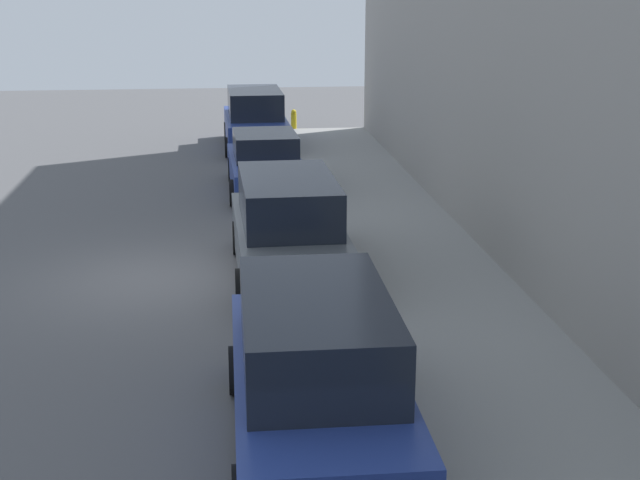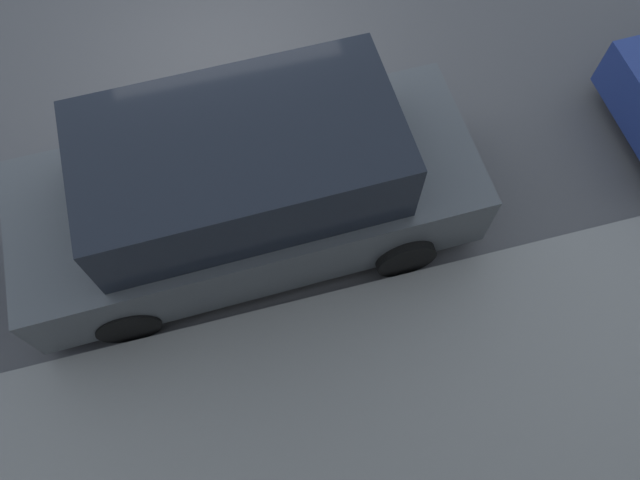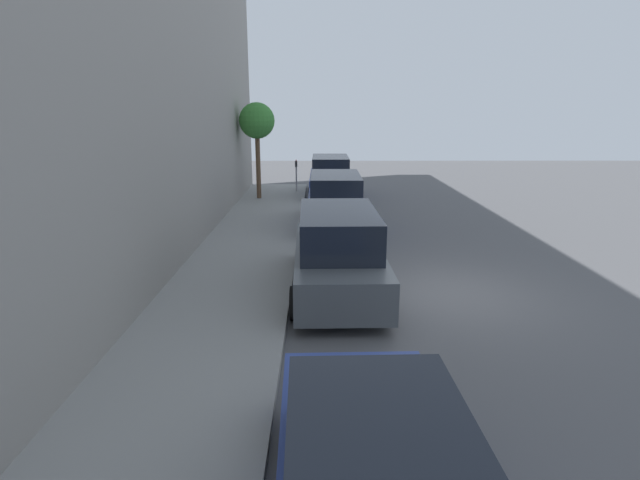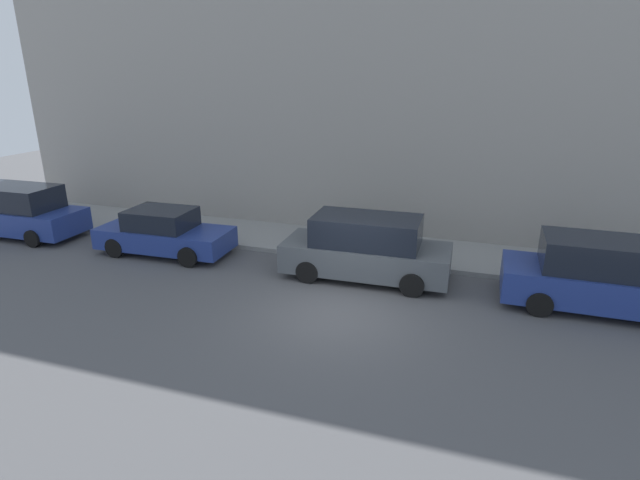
% 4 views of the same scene
% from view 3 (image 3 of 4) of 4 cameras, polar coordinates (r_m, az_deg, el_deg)
% --- Properties ---
extents(ground_plane, '(60.00, 60.00, 0.00)m').
position_cam_3_polar(ground_plane, '(11.75, 14.13, -5.93)').
color(ground_plane, '#515154').
extents(sidewalk, '(2.90, 32.00, 0.15)m').
position_cam_3_polar(sidewalk, '(11.55, -10.53, -5.71)').
color(sidewalk, gray).
rests_on(sidewalk, ground_plane).
extents(building_facade, '(2.00, 32.00, 12.07)m').
position_cam_3_polar(building_facade, '(11.72, -24.99, 23.19)').
color(building_facade, gray).
rests_on(building_facade, ground_plane).
extents(parked_minivan_nearest, '(2.02, 4.91, 1.90)m').
position_cam_3_polar(parked_minivan_nearest, '(23.90, 1.18, 7.20)').
color(parked_minivan_nearest, navy).
rests_on(parked_minivan_nearest, ground_plane).
extents(parked_minivan_second, '(2.02, 4.91, 1.90)m').
position_cam_3_polar(parked_minivan_second, '(17.32, 1.75, 4.30)').
color(parked_minivan_second, navy).
rests_on(parked_minivan_second, ground_plane).
extents(parked_minivan_third, '(2.02, 4.94, 1.90)m').
position_cam_3_polar(parked_minivan_third, '(11.21, 2.09, -1.52)').
color(parked_minivan_third, '#4C5156').
rests_on(parked_minivan_third, ground_plane).
extents(parking_meter_near, '(0.11, 0.15, 1.52)m').
position_cam_3_polar(parking_meter_near, '(24.53, -2.73, 7.76)').
color(parking_meter_near, '#ADADB2').
rests_on(parking_meter_near, sidewalk).
extents(street_tree, '(1.56, 1.56, 4.20)m').
position_cam_3_polar(street_tree, '(22.57, -7.23, 13.23)').
color(street_tree, brown).
rests_on(street_tree, sidewalk).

